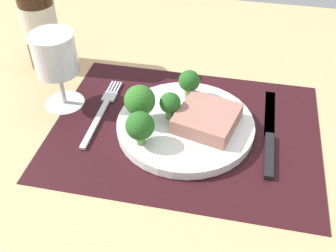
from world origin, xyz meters
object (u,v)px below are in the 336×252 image
at_px(wine_glass, 56,58).
at_px(plate, 185,125).
at_px(fork, 102,111).
at_px(wine_bottle, 38,15).
at_px(knife, 270,137).
at_px(steak, 207,120).

bearing_deg(wine_glass, plate, -7.12).
bearing_deg(fork, plate, -3.21).
distance_m(fork, wine_bottle, 0.24).
distance_m(plate, knife, 0.14).
xyz_separation_m(knife, wine_bottle, (-0.46, 0.14, 0.10)).
xyz_separation_m(knife, wine_glass, (-0.38, 0.02, 0.09)).
height_order(knife, wine_glass, wine_glass).
bearing_deg(knife, steak, -176.97).
xyz_separation_m(plate, steak, (0.04, -0.00, 0.02)).
relative_size(wine_bottle, wine_glass, 2.10).
bearing_deg(fork, wine_bottle, 142.55).
relative_size(plate, knife, 1.02).
relative_size(fork, wine_glass, 1.35).
xyz_separation_m(steak, wine_bottle, (-0.36, 0.15, 0.08)).
relative_size(fork, wine_bottle, 0.64).
bearing_deg(wine_bottle, wine_glass, -54.25).
bearing_deg(plate, steak, -7.36).
xyz_separation_m(fork, knife, (0.30, -0.01, 0.00)).
distance_m(knife, wine_glass, 0.39).
relative_size(steak, wine_bottle, 0.32).
relative_size(knife, wine_bottle, 0.77).
height_order(fork, wine_bottle, wine_bottle).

